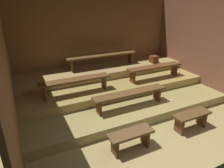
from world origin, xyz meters
The scene contains 14 objects.
ground centered at (0.00, 2.06, -0.04)m, with size 5.99×4.93×0.08m, color #9D8953.
wall_back centered at (0.00, 4.16, 1.36)m, with size 5.99×0.06×2.71m, color brown.
wall_left centered at (-2.63, 2.06, 1.36)m, with size 0.06×4.93×2.71m, color brown.
wall_right centered at (2.63, 2.06, 1.36)m, with size 0.06×4.93×2.71m, color brown.
platform_lower centered at (0.00, 2.61, 0.11)m, with size 5.19×3.02×0.22m, color #998A4F.
platform_middle centered at (0.00, 3.09, 0.33)m, with size 5.19×2.08×0.22m, color #A08947.
platform_upper centered at (0.00, 3.55, 0.55)m, with size 5.19×1.14×0.22m, color #A58952.
bench_floor_left centered at (-0.76, 0.62, 0.29)m, with size 0.86×0.30×0.39m.
bench_floor_right centered at (0.76, 0.62, 0.29)m, with size 0.86×0.30×0.39m.
bench_lower_center centered at (-0.13, 1.71, 0.54)m, with size 1.86×0.30×0.39m.
bench_middle_left centered at (-1.20, 2.55, 0.76)m, with size 1.76×0.30×0.39m.
bench_middle_right centered at (1.20, 2.55, 0.76)m, with size 1.76×0.30×0.39m.
bench_upper_center centered at (0.00, 3.64, 0.99)m, with size 2.26×0.30×0.39m.
wooden_crate_upper centered at (1.73, 3.30, 0.78)m, with size 0.23×0.23×0.23m, color #622E14.
Camera 1 is at (-2.40, -1.95, 2.61)m, focal length 32.17 mm.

